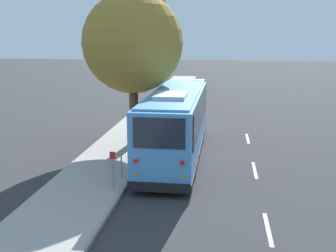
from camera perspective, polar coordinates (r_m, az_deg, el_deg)
The scene contains 14 objects.
ground_plane at distance 21.53m, azimuth 2.64°, elevation -4.10°, with size 160.00×160.00×0.00m, color #333335.
sidewalk_slab at distance 22.12m, azimuth -7.11°, elevation -3.53°, with size 80.00×3.14×0.15m, color #A3A099.
curb_strip at distance 21.78m, azimuth -2.91°, elevation -3.71°, with size 80.00×0.14×0.15m, color gray.
shuttle_bus at distance 20.65m, azimuth 1.08°, elevation 0.61°, with size 10.76×2.66×3.53m.
parked_sedan_silver at distance 33.05m, azimuth 2.40°, elevation 2.82°, with size 4.25×1.85×1.33m.
parked_sedan_blue at distance 38.46m, azimuth 3.24°, elevation 4.12°, with size 4.66×1.96×1.27m.
parked_sedan_tan at distance 45.35m, azimuth 4.04°, elevation 5.39°, with size 4.32×1.97×1.32m.
street_tree at distance 22.91m, azimuth -4.76°, elevation 12.08°, with size 5.36×5.36×8.98m.
sign_post_near at distance 16.51m, azimuth -7.48°, elevation -5.96°, with size 0.06×0.22×1.53m.
sign_post_far at distance 17.84m, azimuth -6.34°, elevation -5.34°, with size 0.06×0.06×1.09m.
fire_hydrant at distance 27.71m, azimuth -1.35°, elevation 0.82°, with size 0.22×0.22×0.81m.
lane_stripe_behind at distance 14.21m, azimuth 13.39°, elevation -13.40°, with size 2.40×0.14×0.01m, color silver.
lane_stripe_mid at distance 19.77m, azimuth 11.66°, elevation -5.86°, with size 2.40×0.14×0.01m, color silver.
lane_stripe_ahead at distance 25.53m, azimuth 10.72°, elevation -1.67°, with size 2.40×0.14×0.01m, color silver.
Camera 1 is at (-20.58, -1.67, 6.10)m, focal length 45.00 mm.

